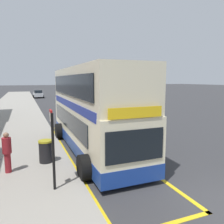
{
  "coord_description": "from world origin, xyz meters",
  "views": [
    {
      "loc": [
        -5.82,
        -4.14,
        3.78
      ],
      "look_at": [
        -1.07,
        7.76,
        1.91
      ],
      "focal_mm": 35.6,
      "sensor_mm": 36.0,
      "label": 1
    }
  ],
  "objects_px": {
    "parked_car_maroon_behind": "(79,94)",
    "litter_bin": "(46,151)",
    "pedestrian_waiting_near_sign": "(7,151)",
    "parked_car_silver_ahead": "(38,94)",
    "parked_car_navy_kerbside": "(87,101)",
    "bus_stop_sign": "(53,143)",
    "double_decker_bus": "(92,112)"
  },
  "relations": [
    {
      "from": "double_decker_bus",
      "to": "parked_car_navy_kerbside",
      "type": "distance_m",
      "value": 19.98
    },
    {
      "from": "parked_car_navy_kerbside",
      "to": "pedestrian_waiting_near_sign",
      "type": "xyz_separation_m",
      "value": [
        -9.08,
        -21.42,
        0.22
      ]
    },
    {
      "from": "bus_stop_sign",
      "to": "parked_car_navy_kerbside",
      "type": "height_order",
      "value": "bus_stop_sign"
    },
    {
      "from": "parked_car_silver_ahead",
      "to": "parked_car_navy_kerbside",
      "type": "relative_size",
      "value": 1.0
    },
    {
      "from": "parked_car_maroon_behind",
      "to": "double_decker_bus",
      "type": "bearing_deg",
      "value": 75.41
    },
    {
      "from": "parked_car_silver_ahead",
      "to": "parked_car_navy_kerbside",
      "type": "height_order",
      "value": "same"
    },
    {
      "from": "parked_car_navy_kerbside",
      "to": "pedestrian_waiting_near_sign",
      "type": "height_order",
      "value": "pedestrian_waiting_near_sign"
    },
    {
      "from": "bus_stop_sign",
      "to": "double_decker_bus",
      "type": "bearing_deg",
      "value": 58.15
    },
    {
      "from": "parked_car_maroon_behind",
      "to": "litter_bin",
      "type": "height_order",
      "value": "parked_car_maroon_behind"
    },
    {
      "from": "double_decker_bus",
      "to": "parked_car_navy_kerbside",
      "type": "bearing_deg",
      "value": 75.48
    },
    {
      "from": "parked_car_maroon_behind",
      "to": "litter_bin",
      "type": "distance_m",
      "value": 36.54
    },
    {
      "from": "pedestrian_waiting_near_sign",
      "to": "parked_car_navy_kerbside",
      "type": "bearing_deg",
      "value": 67.02
    },
    {
      "from": "parked_car_maroon_behind",
      "to": "pedestrian_waiting_near_sign",
      "type": "relative_size",
      "value": 2.59
    },
    {
      "from": "bus_stop_sign",
      "to": "pedestrian_waiting_near_sign",
      "type": "xyz_separation_m",
      "value": [
        -1.52,
        2.0,
        -0.69
      ]
    },
    {
      "from": "bus_stop_sign",
      "to": "litter_bin",
      "type": "bearing_deg",
      "value": 90.57
    },
    {
      "from": "parked_car_silver_ahead",
      "to": "pedestrian_waiting_near_sign",
      "type": "height_order",
      "value": "pedestrian_waiting_near_sign"
    },
    {
      "from": "bus_stop_sign",
      "to": "pedestrian_waiting_near_sign",
      "type": "relative_size",
      "value": 1.64
    },
    {
      "from": "bus_stop_sign",
      "to": "parked_car_silver_ahead",
      "type": "relative_size",
      "value": 0.63
    },
    {
      "from": "double_decker_bus",
      "to": "parked_car_maroon_behind",
      "type": "relative_size",
      "value": 2.42
    },
    {
      "from": "parked_car_maroon_behind",
      "to": "pedestrian_waiting_near_sign",
      "type": "bearing_deg",
      "value": 69.99
    },
    {
      "from": "parked_car_maroon_behind",
      "to": "pedestrian_waiting_near_sign",
      "type": "height_order",
      "value": "pedestrian_waiting_near_sign"
    },
    {
      "from": "parked_car_navy_kerbside",
      "to": "bus_stop_sign",
      "type": "bearing_deg",
      "value": -106.07
    },
    {
      "from": "double_decker_bus",
      "to": "parked_car_silver_ahead",
      "type": "bearing_deg",
      "value": 90.77
    },
    {
      "from": "parked_car_navy_kerbside",
      "to": "pedestrian_waiting_near_sign",
      "type": "relative_size",
      "value": 2.59
    },
    {
      "from": "double_decker_bus",
      "to": "litter_bin",
      "type": "bearing_deg",
      "value": -149.76
    },
    {
      "from": "parked_car_silver_ahead",
      "to": "litter_bin",
      "type": "xyz_separation_m",
      "value": [
        -2.07,
        -39.3,
        -0.16
      ]
    },
    {
      "from": "parked_car_silver_ahead",
      "to": "bus_stop_sign",
      "type": "bearing_deg",
      "value": 87.3
    },
    {
      "from": "parked_car_maroon_behind",
      "to": "litter_bin",
      "type": "relative_size",
      "value": 4.23
    },
    {
      "from": "pedestrian_waiting_near_sign",
      "to": "litter_bin",
      "type": "xyz_separation_m",
      "value": [
        1.5,
        0.61,
        -0.38
      ]
    },
    {
      "from": "litter_bin",
      "to": "pedestrian_waiting_near_sign",
      "type": "bearing_deg",
      "value": -157.94
    },
    {
      "from": "parked_car_maroon_behind",
      "to": "parked_car_silver_ahead",
      "type": "bearing_deg",
      "value": -30.25
    },
    {
      "from": "litter_bin",
      "to": "double_decker_bus",
      "type": "bearing_deg",
      "value": 30.24
    }
  ]
}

